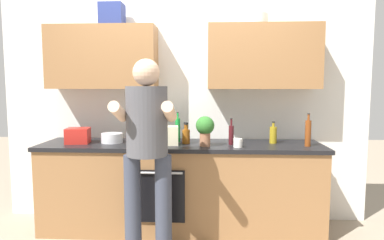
# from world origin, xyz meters

# --- Properties ---
(ground_plane) EXTENTS (12.00, 12.00, 0.00)m
(ground_plane) POSITION_xyz_m (0.00, 0.00, 0.00)
(ground_plane) COLOR gray
(back_wall_unit) EXTENTS (4.00, 0.38, 2.50)m
(back_wall_unit) POSITION_xyz_m (-0.00, 0.27, 1.49)
(back_wall_unit) COLOR silver
(back_wall_unit) RESTS_ON ground
(counter) EXTENTS (2.84, 0.67, 0.90)m
(counter) POSITION_xyz_m (-0.00, -0.00, 0.45)
(counter) COLOR olive
(counter) RESTS_ON ground
(person_standing) EXTENTS (0.49, 0.45, 1.70)m
(person_standing) POSITION_xyz_m (-0.22, -0.66, 1.01)
(person_standing) COLOR #383D4C
(person_standing) RESTS_ON ground
(bottle_syrup) EXTENTS (0.08, 0.08, 0.21)m
(bottle_syrup) POSITION_xyz_m (0.05, 0.00, 0.98)
(bottle_syrup) COLOR #8C4C14
(bottle_syrup) RESTS_ON counter
(bottle_vinegar) EXTENTS (0.06, 0.06, 0.32)m
(bottle_vinegar) POSITION_xyz_m (1.24, -0.09, 1.03)
(bottle_vinegar) COLOR brown
(bottle_vinegar) RESTS_ON counter
(bottle_oil) EXTENTS (0.07, 0.07, 0.22)m
(bottle_oil) POSITION_xyz_m (0.94, 0.07, 0.99)
(bottle_oil) COLOR olive
(bottle_oil) RESTS_ON counter
(bottle_juice) EXTENTS (0.05, 0.05, 0.25)m
(bottle_juice) POSITION_xyz_m (-0.43, 0.19, 1.01)
(bottle_juice) COLOR orange
(bottle_juice) RESTS_ON counter
(bottle_soda) EXTENTS (0.05, 0.05, 0.31)m
(bottle_soda) POSITION_xyz_m (-0.04, 0.09, 1.03)
(bottle_soda) COLOR #198C33
(bottle_soda) RESTS_ON counter
(bottle_wine) EXTENTS (0.05, 0.05, 0.26)m
(bottle_wine) POSITION_xyz_m (0.50, -0.03, 1.00)
(bottle_wine) COLOR #471419
(bottle_wine) RESTS_ON counter
(cup_tea) EXTENTS (0.08, 0.08, 0.08)m
(cup_tea) POSITION_xyz_m (-0.39, -0.03, 0.94)
(cup_tea) COLOR #33598C
(cup_tea) RESTS_ON counter
(cup_coffee) EXTENTS (0.09, 0.09, 0.08)m
(cup_coffee) POSITION_xyz_m (0.56, -0.18, 0.94)
(cup_coffee) COLOR white
(cup_coffee) RESTS_ON counter
(mixing_bowl) EXTENTS (0.22, 0.22, 0.10)m
(mixing_bowl) POSITION_xyz_m (-0.71, 0.02, 0.95)
(mixing_bowl) COLOR silver
(mixing_bowl) RESTS_ON counter
(potted_herb) EXTENTS (0.18, 0.18, 0.29)m
(potted_herb) POSITION_xyz_m (0.25, -0.13, 1.08)
(potted_herb) COLOR #9E6647
(potted_herb) RESTS_ON counter
(grocery_bag_crisps) EXTENTS (0.25, 0.23, 0.15)m
(grocery_bag_crisps) POSITION_xyz_m (-1.05, -0.03, 0.98)
(grocery_bag_crisps) COLOR red
(grocery_bag_crisps) RESTS_ON counter
(grocery_bag_rice) EXTENTS (0.26, 0.17, 0.19)m
(grocery_bag_rice) POSITION_xyz_m (-0.14, -0.09, 0.99)
(grocery_bag_rice) COLOR beige
(grocery_bag_rice) RESTS_ON counter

